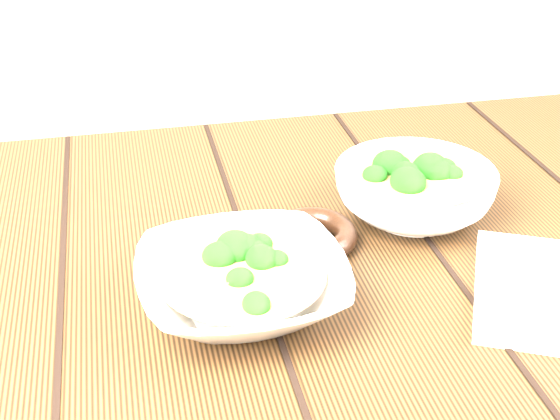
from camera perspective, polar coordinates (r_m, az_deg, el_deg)
name	(u,v)px	position (r m, az deg, el deg)	size (l,w,h in m)	color
table	(275,356)	(0.90, -0.37, -10.63)	(1.20, 0.80, 0.75)	#321E0E
soup_bowl_front	(242,283)	(0.76, -2.76, -5.34)	(0.21, 0.21, 0.06)	silver
soup_bowl_back	(414,190)	(0.92, 9.81, 1.43)	(0.23, 0.23, 0.07)	silver
trivet	(312,235)	(0.86, 2.38, -1.83)	(0.10, 0.10, 0.02)	black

